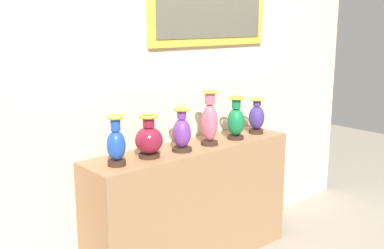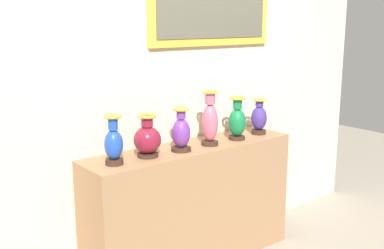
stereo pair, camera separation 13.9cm
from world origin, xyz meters
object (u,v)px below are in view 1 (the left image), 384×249
at_px(vase_indigo, 257,117).
at_px(vase_rose, 210,120).
at_px(vase_emerald, 236,120).
at_px(vase_burgundy, 149,139).
at_px(vase_sapphire, 116,143).
at_px(vase_violet, 182,132).

bearing_deg(vase_indigo, vase_rose, -178.47).
height_order(vase_emerald, vase_indigo, vase_emerald).
bearing_deg(vase_emerald, vase_burgundy, 177.44).
bearing_deg(vase_emerald, vase_indigo, 4.28).
distance_m(vase_sapphire, vase_violet, 0.54).
xyz_separation_m(vase_burgundy, vase_rose, (0.54, -0.03, 0.06)).
bearing_deg(vase_violet, vase_burgundy, 174.65).
bearing_deg(vase_emerald, vase_rose, 178.86).
bearing_deg(vase_indigo, vase_emerald, -175.72).
xyz_separation_m(vase_violet, vase_emerald, (0.54, -0.01, 0.01)).
xyz_separation_m(vase_rose, vase_indigo, (0.54, 0.01, -0.05)).
xyz_separation_m(vase_sapphire, vase_burgundy, (0.27, 0.01, -0.02)).
height_order(vase_burgundy, vase_rose, vase_rose).
relative_size(vase_sapphire, vase_emerald, 0.98).
distance_m(vase_burgundy, vase_indigo, 1.08).
bearing_deg(vase_sapphire, vase_emerald, -1.34).
relative_size(vase_burgundy, vase_indigo, 1.01).
distance_m(vase_burgundy, vase_violet, 0.27).
height_order(vase_violet, vase_indigo, vase_violet).
distance_m(vase_sapphire, vase_emerald, 1.08).
height_order(vase_rose, vase_indigo, vase_rose).
distance_m(vase_burgundy, vase_rose, 0.54).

